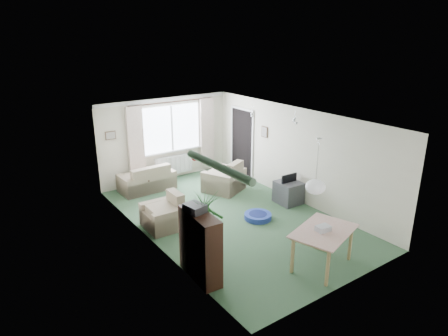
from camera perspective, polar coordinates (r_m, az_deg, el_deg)
ground at (r=9.44m, az=1.05°, el=-7.11°), size 6.50×6.50×0.00m
window at (r=11.65m, az=-7.52°, el=5.65°), size 1.80×0.03×1.30m
curtain_rod at (r=11.42m, az=-7.50°, el=9.34°), size 2.60×0.03×0.03m
curtain_left at (r=11.15m, az=-12.47°, el=3.54°), size 0.45×0.08×2.00m
curtain_right at (r=12.17m, az=-2.45°, el=5.27°), size 0.45×0.08×2.00m
radiator at (r=11.91m, az=-7.21°, el=0.46°), size 1.20×0.10×0.55m
doorway at (r=11.86m, az=2.60°, el=3.54°), size 0.03×0.95×2.00m
pendant_lamp at (r=7.41m, az=12.93°, el=-2.65°), size 0.36×0.36×0.36m
tinsel_garland at (r=5.80m, az=-0.81°, el=0.20°), size 1.60×1.60×0.12m
bauble_cluster_a at (r=10.17m, az=4.10°, el=7.99°), size 0.20×0.20×0.20m
bauble_cluster_b at (r=9.50m, az=10.11°, el=6.96°), size 0.20×0.20×0.20m
wall_picture_back at (r=10.95m, az=-15.91°, el=4.50°), size 0.28×0.03×0.22m
wall_picture_right at (r=10.97m, az=5.81°, el=5.16°), size 0.03×0.24×0.30m
sofa at (r=11.11m, az=-10.99°, el=-1.30°), size 1.49×0.82×0.73m
armchair_corner at (r=10.86m, az=-0.02°, el=-1.08°), size 1.25×1.22×0.85m
armchair_left at (r=8.96m, az=-8.64°, el=-6.10°), size 0.83×0.88×0.77m
coffee_table at (r=11.25m, az=-9.85°, el=-1.79°), size 1.07×0.80×0.43m
photo_frame at (r=11.11m, az=-9.92°, el=-0.47°), size 0.12×0.06×0.16m
bookshelf at (r=7.07m, az=-3.44°, el=-11.03°), size 0.40×1.03×1.23m
hifi_box at (r=6.82m, az=-4.20°, el=-5.72°), size 0.34×0.39×0.14m
houseplant at (r=7.15m, az=-2.58°, el=-9.14°), size 0.86×0.86×1.56m
dining_table at (r=7.70m, az=13.87°, el=-11.14°), size 1.33×1.08×0.72m
gift_box at (r=7.47m, az=13.97°, el=-8.44°), size 0.27×0.20×0.12m
tv_cube at (r=10.25m, az=9.19°, el=-3.46°), size 0.58×0.63×0.56m
pet_bed at (r=9.39m, az=4.86°, el=-6.89°), size 0.77×0.77×0.13m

